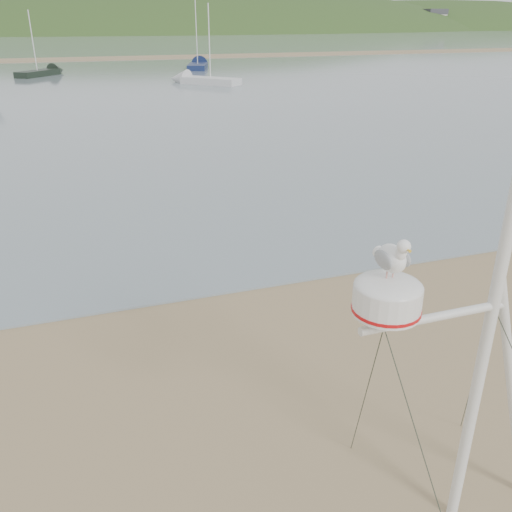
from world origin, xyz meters
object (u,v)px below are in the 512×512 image
object	(u,v)px
sailboat_blue_far	(199,65)
sailboat_white_near	(194,80)
mast_rig	(469,423)
sailboat_dark_mid	(48,72)

from	to	relation	value
sailboat_blue_far	sailboat_white_near	xyz separation A→B (m)	(-3.93, -14.53, 0.00)
mast_rig	sailboat_dark_mid	distance (m)	51.90
mast_rig	sailboat_dark_mid	bearing A→B (deg)	94.60
sailboat_dark_mid	sailboat_blue_far	world-z (taller)	sailboat_blue_far
sailboat_blue_far	sailboat_white_near	distance (m)	15.05
mast_rig	sailboat_white_near	size ratio (longest dim) A/B	0.85
sailboat_dark_mid	sailboat_white_near	distance (m)	15.56
mast_rig	sailboat_blue_far	bearing A→B (deg)	79.03
mast_rig	sailboat_dark_mid	xyz separation A→B (m)	(-4.16, 51.73, -0.97)
mast_rig	sailboat_dark_mid	size ratio (longest dim) A/B	0.91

